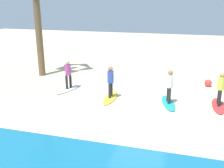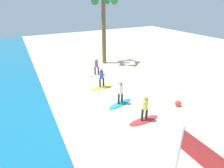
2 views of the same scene
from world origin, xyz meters
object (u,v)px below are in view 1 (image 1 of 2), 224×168
at_px(surfboard_teal, 168,103).
at_px(beach_ball, 208,83).
at_px(surfboard_red, 218,106).
at_px(surfer_yellow, 111,80).
at_px(surfboard_yellow, 111,98).
at_px(surfer_red, 221,86).
at_px(surfer_teal, 170,84).
at_px(surfer_white, 68,72).
at_px(surfboard_white, 69,89).

distance_m(surfboard_teal, beach_ball, 4.02).
relative_size(surfboard_red, surfer_yellow, 1.28).
height_order(surfboard_yellow, beach_ball, beach_ball).
xyz_separation_m(surfer_red, surfer_yellow, (5.32, 0.35, 0.00)).
distance_m(surfer_teal, surfer_white, 5.71).
xyz_separation_m(surfer_teal, surfboard_yellow, (2.97, 0.05, -0.99)).
relative_size(surfer_yellow, surfboard_white, 0.78).
distance_m(surfer_red, surfer_teal, 2.37).
bearing_deg(surfboard_white, surfboard_red, 103.87).
xyz_separation_m(surfer_red, surfer_teal, (2.36, 0.29, 0.00)).
xyz_separation_m(surfboard_red, surfer_white, (8.02, -0.38, 0.99)).
distance_m(surfboard_white, beach_ball, 8.24).
bearing_deg(surfboard_white, beach_ball, 126.06).
distance_m(surfboard_yellow, beach_ball, 6.15).
relative_size(surfer_red, surfboard_yellow, 0.78).
height_order(surfer_white, beach_ball, surfer_white).
height_order(surfboard_red, surfer_red, surfer_red).
bearing_deg(surfboard_yellow, surfer_white, -105.63).
bearing_deg(surfboard_teal, surfboard_white, -110.60).
bearing_deg(surfer_teal, surfer_red, -172.89).
distance_m(surfer_teal, surfer_yellow, 2.97).
bearing_deg(surfer_yellow, surfboard_white, -14.99).
relative_size(surfboard_yellow, beach_ball, 5.00).
xyz_separation_m(surfboard_red, surfer_teal, (2.36, 0.29, 0.99)).
bearing_deg(surfer_white, surfer_teal, 173.24).
distance_m(surfboard_yellow, surfboard_white, 2.80).
relative_size(surfboard_red, surfer_white, 1.28).
height_order(surfer_teal, beach_ball, surfer_teal).
relative_size(surfboard_yellow, surfer_white, 1.28).
height_order(surfer_red, surfboard_yellow, surfer_red).
distance_m(surfboard_red, surfboard_white, 8.03).
bearing_deg(surfer_teal, surfboard_white, -6.76).
bearing_deg(surfer_white, surfer_yellow, 165.01).
bearing_deg(surfboard_yellow, surfer_yellow, -135.64).
bearing_deg(surfer_red, surfer_teal, 7.11).
distance_m(surfboard_red, surfer_red, 0.99).
bearing_deg(surfer_white, surfer_red, 177.31).
height_order(surfboard_teal, surfer_teal, surfer_teal).
height_order(surfboard_teal, surfer_yellow, surfer_yellow).
relative_size(surfer_red, surfer_white, 1.00).
xyz_separation_m(surfer_red, surfer_white, (8.02, -0.38, 0.00)).
xyz_separation_m(surfboard_teal, surfer_white, (5.67, -0.67, 0.99)).
bearing_deg(beach_ball, surfboard_red, 94.68).
height_order(surfer_yellow, surfer_white, same).
bearing_deg(surfer_white, surfboard_red, 177.31).
xyz_separation_m(surfboard_yellow, beach_ball, (-5.07, -3.47, 0.17)).
height_order(surfboard_red, surfboard_teal, same).
distance_m(surfboard_yellow, surfer_white, 2.97).
bearing_deg(surfer_white, surfboard_yellow, 165.01).
relative_size(surfer_teal, surfboard_yellow, 0.78).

